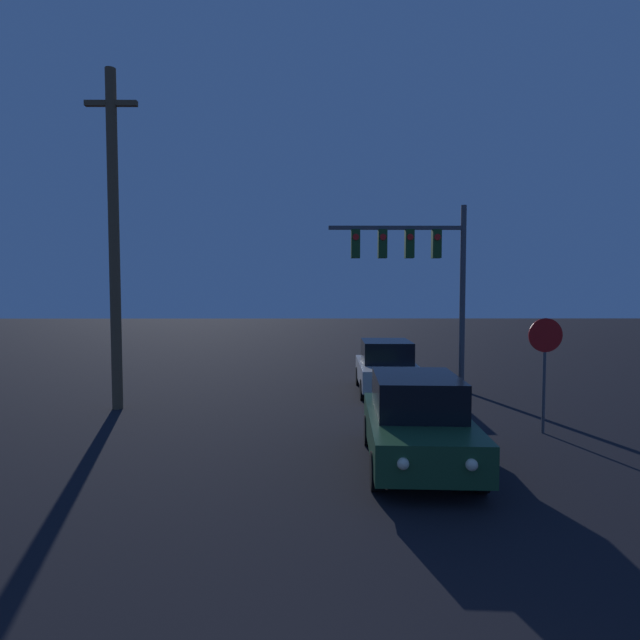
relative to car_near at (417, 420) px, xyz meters
The scene contains 5 objects.
car_near is the anchor object (origin of this frame).
car_far 6.76m from the car_near, 86.72° to the left, with size 1.91×3.98×1.63m.
traffic_signal_mast 7.81m from the car_near, 78.19° to the left, with size 4.38×0.30×5.93m.
stop_sign 3.95m from the car_near, 31.71° to the left, with size 0.76×0.07×2.59m.
utility_pole 9.35m from the car_near, 148.45° to the left, with size 1.38×0.28×9.06m.
Camera 1 is at (-0.08, -1.82, 3.15)m, focal length 28.00 mm.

